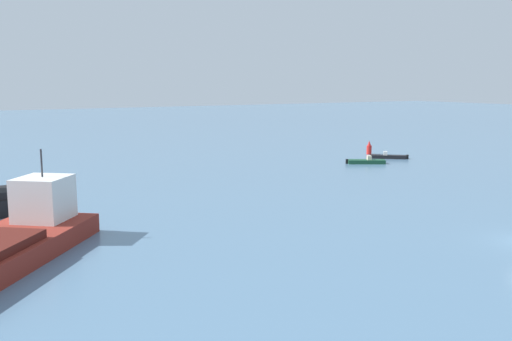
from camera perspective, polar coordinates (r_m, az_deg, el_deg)
The scene contains 3 objects.
small_motorboat at distance 72.12m, azimuth 10.96°, elevation 0.90°, with size 4.62×3.53×0.98m.
fishing_skiff at distance 77.57m, azimuth 13.08°, elevation 1.37°, with size 4.31×3.99×0.94m.
channel_buoy_red at distance 81.69m, azimuth 11.25°, elevation 2.19°, with size 0.70×0.70×1.90m.
Camera 1 is at (-32.82, -20.74, 10.05)m, focal length 39.99 mm.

